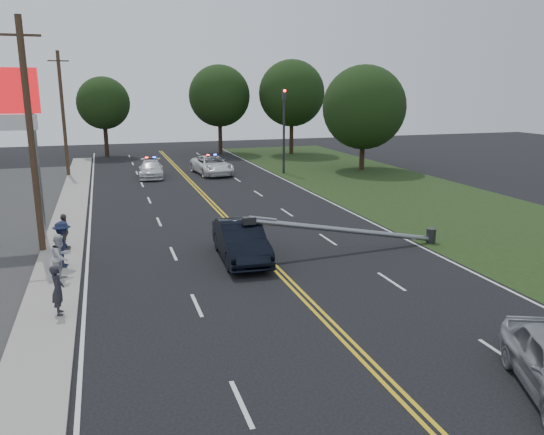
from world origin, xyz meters
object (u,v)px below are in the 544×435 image
object	(u,v)px
utility_pole_far	(63,114)
crashed_sedan	(241,241)
traffic_signal	(284,124)
pylon_sign	(2,114)
emergency_b	(151,169)
emergency_a	(212,165)
bystander_a	(58,290)
bystander_c	(63,244)
utility_pole_mid	(31,137)
fallen_streetlight	(356,231)
bystander_d	(65,232)
bystander_b	(61,257)

from	to	relation	value
utility_pole_far	crashed_sedan	size ratio (longest dim) A/B	2.00
utility_pole_far	traffic_signal	bearing A→B (deg)	-12.89
pylon_sign	utility_pole_far	bearing A→B (deg)	86.28
utility_pole_far	emergency_b	xyz separation A→B (m)	(6.49, -2.75, -4.41)
traffic_signal	crashed_sedan	size ratio (longest dim) A/B	1.41
emergency_b	pylon_sign	bearing A→B (deg)	-109.21
emergency_a	bystander_a	size ratio (longest dim) A/B	3.41
utility_pole_far	bystander_c	bearing A→B (deg)	-87.51
utility_pole_mid	bystander_a	bearing A→B (deg)	-81.11
fallen_streetlight	utility_pole_mid	size ratio (longest dim) A/B	0.94
fallen_streetlight	utility_pole_far	size ratio (longest dim) A/B	0.94
bystander_d	bystander_a	bearing A→B (deg)	-178.31
pylon_sign	bystander_a	world-z (taller)	pylon_sign
bystander_c	utility_pole_far	bearing A→B (deg)	5.10
utility_pole_mid	bystander_d	bearing A→B (deg)	-13.10
bystander_c	bystander_d	xyz separation A→B (m)	(-0.09, 2.51, -0.13)
fallen_streetlight	emergency_a	bearing A→B (deg)	94.45
crashed_sedan	traffic_signal	bearing A→B (deg)	69.49
emergency_a	bystander_d	size ratio (longest dim) A/B	3.44
pylon_sign	emergency_b	size ratio (longest dim) A/B	1.71
pylon_sign	emergency_a	size ratio (longest dim) A/B	1.45
fallen_streetlight	bystander_d	world-z (taller)	fallen_streetlight
utility_pole_mid	bystander_c	world-z (taller)	utility_pole_mid
utility_pole_mid	emergency_b	distance (m)	20.79
fallen_streetlight	bystander_c	size ratio (longest dim) A/B	5.01
utility_pole_far	bystander_c	world-z (taller)	utility_pole_far
utility_pole_far	emergency_a	distance (m)	12.60
fallen_streetlight	bystander_b	size ratio (longest dim) A/B	5.37
fallen_streetlight	bystander_d	distance (m)	12.97
crashed_sedan	utility_pole_mid	bearing A→B (deg)	158.72
emergency_a	bystander_a	distance (m)	28.98
emergency_a	emergency_b	distance (m)	5.08
bystander_b	bystander_c	distance (m)	1.53
pylon_sign	fallen_streetlight	bearing A→B (deg)	-22.22
fallen_streetlight	utility_pole_mid	xyz separation A→B (m)	(-13.39, 4.00, 4.17)
utility_pole_far	crashed_sedan	xyz separation A→B (m)	(8.17, -25.65, -4.26)
pylon_sign	bystander_d	bearing A→B (deg)	-44.32
fallen_streetlight	bystander_c	xyz separation A→B (m)	(-12.31, 1.26, 0.14)
emergency_b	bystander_c	world-z (taller)	bystander_c
traffic_signal	bystander_b	size ratio (longest dim) A/B	4.05
utility_pole_far	utility_pole_mid	bearing A→B (deg)	-90.00
bystander_a	bystander_c	xyz separation A→B (m)	(-0.12, 4.88, 0.12)
utility_pole_mid	pylon_sign	bearing A→B (deg)	123.02
pylon_sign	emergency_b	xyz separation A→B (m)	(7.79, 17.25, -5.32)
pylon_sign	bystander_b	bearing A→B (deg)	-69.18
crashed_sedan	bystander_a	size ratio (longest dim) A/B	3.08
fallen_streetlight	bystander_d	size ratio (longest dim) A/B	5.81
traffic_signal	crashed_sedan	world-z (taller)	traffic_signal
bystander_b	fallen_streetlight	bearing A→B (deg)	-62.49
pylon_sign	traffic_signal	world-z (taller)	pylon_sign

